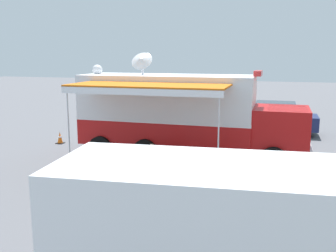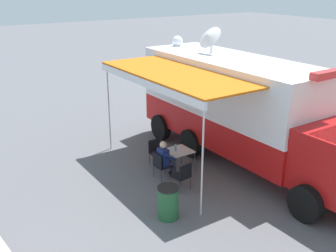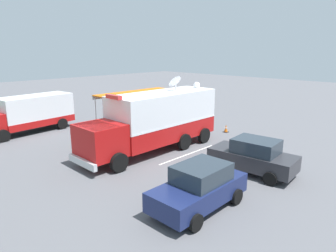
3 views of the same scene
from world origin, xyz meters
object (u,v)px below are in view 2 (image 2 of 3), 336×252
Objects in this scene: folding_chair_at_table at (161,164)px; trash_bin at (168,202)px; folding_chair_beside_table at (156,150)px; folding_chair_spare_by_truck at (183,175)px; water_bottle at (176,148)px; traffic_cone at (160,104)px; folding_table at (179,152)px; command_truck at (244,108)px; seated_responder at (166,158)px; car_far_corner at (329,102)px.

trash_bin is (1.05, 2.01, -0.06)m from folding_chair_at_table.
folding_chair_beside_table is 2.02m from folding_chair_spare_by_truck.
folding_chair_spare_by_truck is (0.54, 1.16, -0.32)m from water_bottle.
traffic_cone is (-4.94, -8.16, -0.18)m from trash_bin.
folding_chair_at_table is at bearing 57.67° from traffic_cone.
folding_chair_at_table reaches higher than folding_table.
seated_responder is at bearing -7.79° from command_truck.
folding_chair_beside_table is 0.70× the size of seated_responder.
water_bottle is at bearing 2.76° from car_far_corner.
folding_table is 2.84m from trash_bin.
folding_chair_spare_by_truck is 1.01m from seated_responder.
seated_responder is (-0.19, -0.00, 0.14)m from folding_chair_at_table.
folding_table is 0.19× the size of car_far_corner.
water_bottle is 2.80m from trash_bin.
car_far_corner is (-9.07, -1.57, 0.37)m from folding_chair_spare_by_truck.
trash_bin is 0.21× the size of car_far_corner.
folding_table is at bearing 172.04° from water_bottle.
traffic_cone is at bearing -97.16° from command_truck.
trash_bin is 9.54m from traffic_cone.
car_far_corner is at bearing -176.41° from seated_responder.
folding_chair_beside_table is 3.36m from trash_bin.
traffic_cone is (-3.09, -6.01, -0.39)m from folding_table.
folding_chair_beside_table is 1.03m from seated_responder.
command_truck is 2.69m from water_bottle.
folding_chair_beside_table is at bearing -27.94° from command_truck.
car_far_corner is at bearing -176.48° from folding_chair_at_table.
car_far_corner is at bearing -171.13° from command_truck.
command_truck reaches higher than folding_chair_beside_table.
folding_chair_beside_table is 0.20× the size of car_far_corner.
trash_bin is (1.73, 2.17, -0.38)m from water_bottle.
traffic_cone is at bearing -121.17° from trash_bin.
trash_bin reaches higher than folding_table.
car_far_corner reaches higher than traffic_cone.
command_truck is at bearing -158.51° from trash_bin.
command_truck is 2.65m from folding_table.
folding_chair_at_table is at bearing 0.30° from seated_responder.
trash_bin reaches higher than folding_chair_at_table.
seated_responder is (0.27, 0.99, 0.14)m from folding_chair_beside_table.
water_bottle is 0.05× the size of car_far_corner.
command_truck is 3.28m from folding_chair_beside_table.
folding_chair_at_table is at bearing -117.45° from trash_bin.
trash_bin is at bearing 49.38° from folding_table.
water_bottle is 0.92m from folding_chair_beside_table.
folding_table is 1.32m from folding_chair_spare_by_truck.
command_truck is 11.82× the size of folding_table.
folding_chair_at_table is 7.28m from traffic_cone.
car_far_corner reaches higher than folding_table.
traffic_cone is 7.74m from car_far_corner.
folding_chair_at_table is at bearing 12.85° from water_bottle.
folding_chair_beside_table and folding_chair_spare_by_truck have the same top height.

